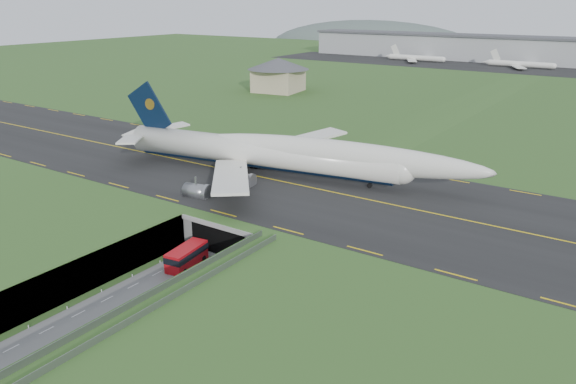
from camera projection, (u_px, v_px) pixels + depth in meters
The scene contains 10 objects.
ground at pixel (186, 273), 91.41m from camera, with size 900.00×900.00×0.00m, color #2F5221.
airfield_deck at pixel (185, 256), 90.43m from camera, with size 800.00×800.00×6.00m, color gray.
trench_road at pixel (151, 291), 85.51m from camera, with size 12.00×75.00×0.20m, color slate.
taxiway at pixel (297, 185), 115.23m from camera, with size 800.00×44.00×0.18m, color black.
tunnel_portal at pixel (249, 222), 103.39m from camera, with size 17.00×22.30×6.00m.
guideway at pixel (139, 317), 68.89m from camera, with size 3.00×53.00×7.05m.
jumbo_jet at pixel (283, 154), 119.22m from camera, with size 86.53×56.49×18.94m.
shuttle_tram at pixel (187, 256), 93.06m from camera, with size 4.29×8.66×3.37m.
service_building at pixel (278, 72), 229.07m from camera, with size 28.57×28.57×13.68m.
cargo_terminal at pixel (552, 51), 321.03m from camera, with size 320.00×67.00×15.60m.
Camera 1 is at (59.89, -58.57, 42.30)m, focal length 35.00 mm.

